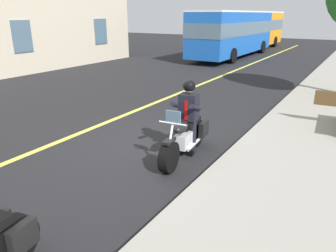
# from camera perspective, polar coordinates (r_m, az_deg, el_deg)

# --- Properties ---
(ground_plane) EXTENTS (80.00, 80.00, 0.00)m
(ground_plane) POSITION_cam_1_polar(r_m,az_deg,el_deg) (7.96, -4.02, -3.34)
(ground_plane) COLOR black
(lane_center_stripe) EXTENTS (60.00, 0.16, 0.01)m
(lane_center_stripe) POSITION_cam_1_polar(r_m,az_deg,el_deg) (9.20, -14.21, -0.67)
(lane_center_stripe) COLOR #E5DB4C
(lane_center_stripe) RESTS_ON ground_plane
(motorcycle_main) EXTENTS (2.22, 0.75, 1.26)m
(motorcycle_main) POSITION_cam_1_polar(r_m,az_deg,el_deg) (7.15, 3.07, -2.11)
(motorcycle_main) COLOR black
(motorcycle_main) RESTS_ON ground_plane
(rider_main) EXTENTS (0.66, 0.60, 1.74)m
(rider_main) POSITION_cam_1_polar(r_m,az_deg,el_deg) (7.13, 3.71, 2.77)
(rider_main) COLOR black
(rider_main) RESTS_ON ground_plane
(bus_near) EXTENTS (11.05, 2.70, 3.30)m
(bus_near) POSITION_cam_1_polar(r_m,az_deg,el_deg) (25.01, 11.80, 16.36)
(bus_near) COLOR blue
(bus_near) RESTS_ON ground_plane
(bus_far) EXTENTS (11.05, 2.70, 3.30)m
(bus_far) POSITION_cam_1_polar(r_m,az_deg,el_deg) (31.12, 15.19, 16.65)
(bus_far) COLOR orange
(bus_far) RESTS_ON ground_plane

